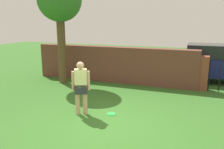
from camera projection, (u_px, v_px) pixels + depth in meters
name	position (u px, v px, depth m)	size (l,w,h in m)	color
ground_plane	(107.00, 124.00, 6.43)	(40.00, 40.00, 0.00)	#336623
brick_wall	(113.00, 64.00, 10.78)	(7.57, 0.50, 1.62)	brown
tree	(59.00, 2.00, 9.97)	(1.92, 1.92, 4.64)	brown
person	(81.00, 86.00, 6.92)	(0.49, 0.36, 1.62)	tan
car	(209.00, 63.00, 10.85)	(4.24, 2.01, 1.72)	navy
frisbee_green	(111.00, 114.00, 7.10)	(0.27, 0.27, 0.02)	green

